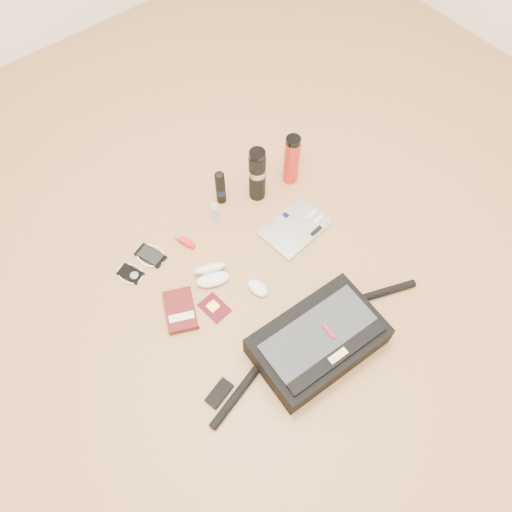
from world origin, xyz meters
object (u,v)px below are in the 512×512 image
Objects in this scene: messenger_bag at (318,341)px; thermos_red at (292,160)px; laptop at (295,228)px; thermos_black at (257,174)px; book at (181,310)px.

thermos_red is (0.47, 0.70, 0.07)m from messenger_bag.
messenger_bag is 3.73× the size of thermos_red.
thermos_red reaches higher than laptop.
messenger_bag is 0.79m from thermos_black.
thermos_black reaches higher than laptop.
laptop is at bearing -87.70° from thermos_black.
laptop is at bearing 60.79° from messenger_bag.
thermos_red is at bearing 59.52° from messenger_bag.
thermos_black is at bearing 48.55° from book.
messenger_bag is 0.56m from book.
laptop is 0.63m from book.
messenger_bag is 3.47× the size of thermos_black.
book is at bearing 128.99° from messenger_bag.
thermos_red is (0.17, 0.23, 0.13)m from laptop.
thermos_black is 1.07× the size of thermos_red.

